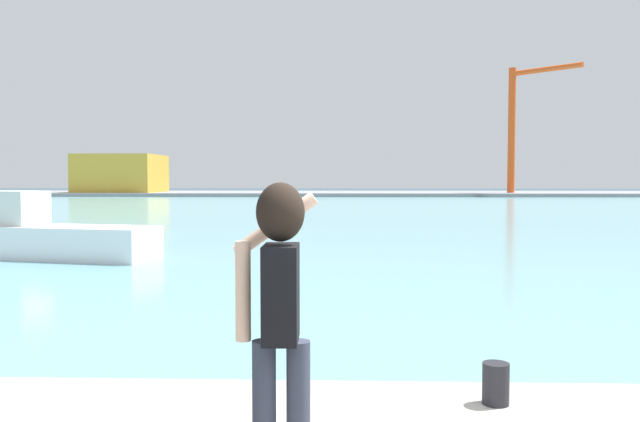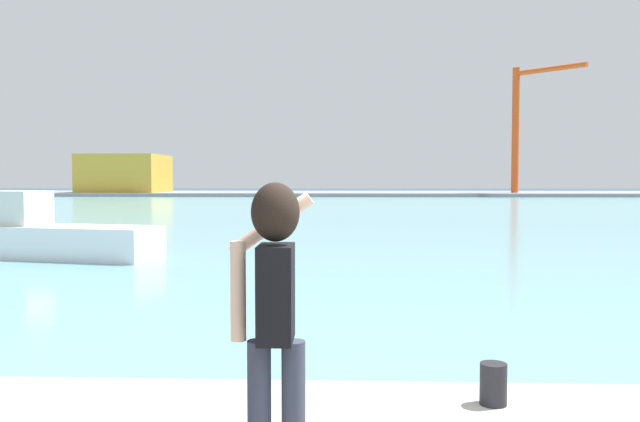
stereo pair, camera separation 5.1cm
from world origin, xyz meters
The scene contains 8 objects.
ground_plane centered at (0.00, 50.00, 0.00)m, with size 220.00×220.00×0.00m, color #334751.
harbor_water centered at (0.00, 52.00, 0.01)m, with size 140.00×100.00×0.02m, color #6BA8B2.
far_shore_dock centered at (0.00, 92.00, 0.24)m, with size 140.00×20.00×0.48m, color gray.
person_photographer centered at (-1.18, 0.15, 1.71)m, with size 0.52×0.55×1.74m.
harbor_bollard centered at (0.39, 1.46, 0.81)m, with size 0.21×0.21×0.33m, color black.
boat_moored centered at (-10.69, 15.76, 0.73)m, with size 8.49×3.55×2.02m.
warehouse_left centered at (-33.04, 89.43, 3.19)m, with size 11.05×10.95×5.43m, color gold.
port_crane centered at (23.47, 86.41, 10.83)m, with size 7.76×7.82×17.25m.
Camera 2 is at (-0.76, -3.54, 2.41)m, focal length 36.18 mm.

